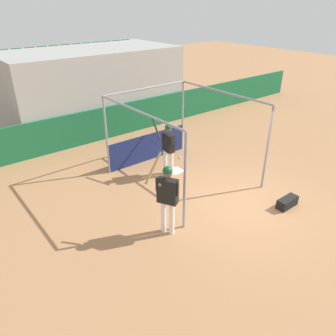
% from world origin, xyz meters
% --- Properties ---
extents(ground_plane, '(60.00, 60.00, 0.00)m').
position_xyz_m(ground_plane, '(0.00, 0.00, 0.00)').
color(ground_plane, '#A8754C').
extents(outfield_wall, '(24.00, 0.12, 1.36)m').
position_xyz_m(outfield_wall, '(0.00, 6.94, 0.68)').
color(outfield_wall, '#196038').
rests_on(outfield_wall, ground).
extents(bleacher_section, '(7.60, 4.00, 3.44)m').
position_xyz_m(bleacher_section, '(-0.00, 9.00, 1.72)').
color(bleacher_section, '#9E9E99').
rests_on(bleacher_section, ground).
extents(batting_cage, '(3.36, 3.95, 2.69)m').
position_xyz_m(batting_cage, '(-0.36, 3.25, 1.22)').
color(batting_cage, gray).
rests_on(batting_cage, ground).
extents(home_plate, '(0.44, 0.44, 0.02)m').
position_xyz_m(home_plate, '(-0.13, 2.76, 0.01)').
color(home_plate, white).
rests_on(home_plate, ground).
extents(player_batter, '(0.56, 0.95, 1.95)m').
position_xyz_m(player_batter, '(-0.49, 2.77, 1.09)').
color(player_batter, white).
rests_on(player_batter, ground).
extents(player_waiting, '(0.66, 0.67, 2.13)m').
position_xyz_m(player_waiting, '(-2.46, 0.32, 1.16)').
color(player_waiting, white).
rests_on(player_waiting, ground).
extents(equipment_bag, '(0.70, 0.28, 0.28)m').
position_xyz_m(equipment_bag, '(0.94, -0.92, 0.14)').
color(equipment_bag, black).
rests_on(equipment_bag, ground).
extents(baseball, '(0.07, 0.07, 0.07)m').
position_xyz_m(baseball, '(0.64, 3.45, 0.04)').
color(baseball, white).
rests_on(baseball, ground).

